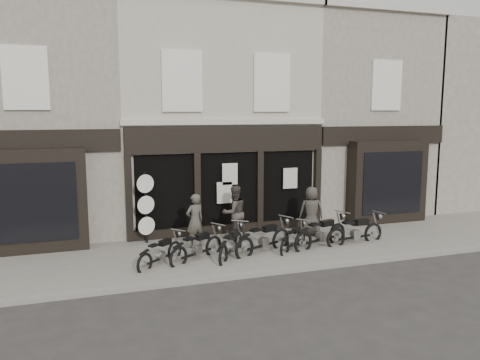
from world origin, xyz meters
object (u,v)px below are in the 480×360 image
object	(u,v)px
motorcycle_1	(197,249)
man_right	(311,211)
motorcycle_5	(321,236)
man_left	(195,221)
motorcycle_2	(231,247)
advert_sign_post	(146,211)
motorcycle_3	(264,242)
motorcycle_6	(356,234)
motorcycle_0	(161,255)
man_centre	(234,213)
motorcycle_4	(293,241)

from	to	relation	value
motorcycle_1	man_right	world-z (taller)	man_right
motorcycle_1	motorcycle_5	bearing A→B (deg)	-31.07
motorcycle_5	man_left	world-z (taller)	man_left
man_right	motorcycle_1	bearing A→B (deg)	32.90
motorcycle_2	man_left	world-z (taller)	man_left
motorcycle_1	advert_sign_post	distance (m)	2.62
motorcycle_3	motorcycle_6	xyz separation A→B (m)	(3.21, -0.04, -0.01)
motorcycle_0	motorcycle_1	size ratio (longest dim) A/B	0.83
man_centre	motorcycle_5	bearing A→B (deg)	134.36
motorcycle_2	man_centre	size ratio (longest dim) A/B	0.99
man_right	motorcycle_4	bearing A→B (deg)	60.98
motorcycle_5	man_left	size ratio (longest dim) A/B	1.30
motorcycle_3	motorcycle_4	world-z (taller)	motorcycle_3
motorcycle_1	man_centre	bearing A→B (deg)	13.41
motorcycle_6	man_right	world-z (taller)	man_right
advert_sign_post	motorcycle_6	bearing A→B (deg)	-38.98
motorcycle_3	man_right	distance (m)	2.67
motorcycle_3	man_right	world-z (taller)	man_right
motorcycle_3	motorcycle_6	world-z (taller)	motorcycle_3
motorcycle_0	man_left	size ratio (longest dim) A/B	0.92
man_left	man_right	xyz separation A→B (m)	(4.17, 0.16, -0.00)
motorcycle_0	motorcycle_6	distance (m)	6.41
motorcycle_1	motorcycle_4	bearing A→B (deg)	-30.47
motorcycle_0	motorcycle_4	world-z (taller)	motorcycle_0
motorcycle_3	motorcycle_5	xyz separation A→B (m)	(1.98, 0.01, 0.01)
motorcycle_0	motorcycle_2	xyz separation A→B (m)	(2.12, 0.07, 0.03)
motorcycle_6	advert_sign_post	bearing A→B (deg)	153.88
motorcycle_5	man_centre	world-z (taller)	man_centre
motorcycle_6	advert_sign_post	xyz separation A→B (m)	(-6.52, 2.16, 0.77)
motorcycle_6	advert_sign_post	size ratio (longest dim) A/B	0.91
motorcycle_2	man_left	distance (m)	1.58
motorcycle_6	man_left	size ratio (longest dim) A/B	1.31
motorcycle_4	motorcycle_6	xyz separation A→B (m)	(2.20, -0.07, 0.07)
motorcycle_5	man_left	distance (m)	4.08
motorcycle_2	motorcycle_4	xyz separation A→B (m)	(2.09, 0.10, -0.04)
motorcycle_2	motorcycle_5	world-z (taller)	motorcycle_5
motorcycle_3	motorcycle_4	bearing A→B (deg)	-22.11
motorcycle_6	motorcycle_4	bearing A→B (deg)	170.46
motorcycle_1	man_centre	xyz separation A→B (m)	(1.68, 1.72, 0.63)
motorcycle_2	motorcycle_6	world-z (taller)	motorcycle_6
motorcycle_0	man_right	xyz separation A→B (m)	(5.46, 1.45, 0.61)
motorcycle_5	man_right	size ratio (longest dim) A/B	1.30
motorcycle_5	motorcycle_2	bearing A→B (deg)	161.60
motorcycle_0	man_left	bearing A→B (deg)	2.64
man_centre	motorcycle_6	bearing A→B (deg)	143.56
motorcycle_4	motorcycle_6	size ratio (longest dim) A/B	0.68
motorcycle_3	advert_sign_post	world-z (taller)	advert_sign_post
man_centre	man_right	distance (m)	2.72
motorcycle_0	motorcycle_4	distance (m)	4.21
motorcycle_2	motorcycle_5	size ratio (longest dim) A/B	0.81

